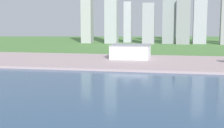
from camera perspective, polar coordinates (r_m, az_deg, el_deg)
ground_plane at (r=213.21m, az=-2.45°, el=-6.35°), size 2400.00×2400.00×0.00m
industrial_pier at (r=397.36m, az=3.89°, el=0.36°), size 840.00×140.00×2.50m
warehouse_main at (r=423.44m, az=3.18°, el=2.16°), size 48.20×41.33×17.26m
distant_skyline at (r=718.45m, az=9.62°, el=8.22°), size 391.63×68.04×156.25m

